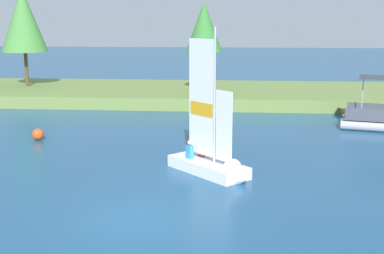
{
  "coord_description": "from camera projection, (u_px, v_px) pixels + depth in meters",
  "views": [
    {
      "loc": [
        2.92,
        -14.76,
        6.05
      ],
      "look_at": [
        0.92,
        8.38,
        1.2
      ],
      "focal_mm": 48.32,
      "sensor_mm": 36.0,
      "label": 1
    }
  ],
  "objects": [
    {
      "name": "ground_plane",
      "position": [
        139.0,
        220.0,
        15.87
      ],
      "size": [
        200.0,
        200.0,
        0.0
      ],
      "primitive_type": "plane",
      "color": "navy"
    },
    {
      "name": "shore_bank",
      "position": [
        198.0,
        94.0,
        39.74
      ],
      "size": [
        80.0,
        10.89,
        0.86
      ],
      "primitive_type": "cube",
      "color": "olive",
      "rests_on": "ground"
    },
    {
      "name": "shoreline_tree_midleft",
      "position": [
        23.0,
        20.0,
        39.89
      ],
      "size": [
        3.53,
        3.53,
        7.6
      ],
      "color": "brown",
      "rests_on": "shore_bank"
    },
    {
      "name": "shoreline_tree_centre",
      "position": [
        204.0,
        27.0,
        37.09
      ],
      "size": [
        2.64,
        2.64,
        6.44
      ],
      "color": "brown",
      "rests_on": "shore_bank"
    },
    {
      "name": "wooden_dock",
      "position": [
        361.0,
        117.0,
        31.57
      ],
      "size": [
        1.75,
        5.16,
        0.36
      ],
      "primitive_type": "cube",
      "color": "brown",
      "rests_on": "ground"
    },
    {
      "name": "sailboat",
      "position": [
        218.0,
        164.0,
        20.29
      ],
      "size": [
        3.76,
        3.81,
        6.16
      ],
      "rotation": [
        0.0,
        0.0,
        -0.8
      ],
      "color": "white",
      "rests_on": "ground"
    },
    {
      "name": "channel_buoy",
      "position": [
        38.0,
        134.0,
        26.35
      ],
      "size": [
        0.59,
        0.59,
        0.59
      ],
      "primitive_type": "sphere",
      "color": "#E54C19",
      "rests_on": "ground"
    }
  ]
}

